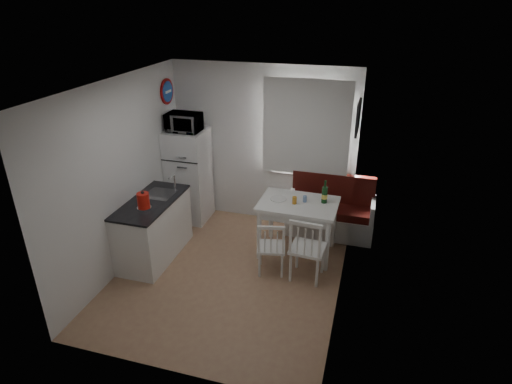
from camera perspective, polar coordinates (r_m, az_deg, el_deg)
floor at (r=6.06m, az=-3.58°, el=-10.87°), size 3.00×3.50×0.02m
ceiling at (r=5.00m, az=-4.39°, el=14.04°), size 3.00×3.50×0.02m
wall_back at (r=6.95m, az=0.94°, el=6.18°), size 3.00×0.02×2.60m
wall_front at (r=4.02m, az=-12.50°, el=-9.71°), size 3.00×0.02×2.60m
wall_left at (r=6.05m, az=-17.46°, el=2.00°), size 0.02×3.50×2.60m
wall_right at (r=5.13m, az=12.05°, el=-1.57°), size 0.02×3.50×2.60m
window at (r=6.68m, az=6.75°, el=8.15°), size 1.22×0.06×1.47m
curtain at (r=6.60m, az=6.66°, el=8.40°), size 1.35×0.02×1.50m
kitchen_counter at (r=6.38m, az=-13.47°, el=-4.73°), size 0.62×1.32×1.16m
wall_sign at (r=6.98m, az=-11.73°, el=12.99°), size 0.03×0.40×0.40m
picture_frame at (r=5.90m, az=13.43°, el=9.65°), size 0.04×0.52×0.42m
bench at (r=6.93m, az=9.85°, el=-3.09°), size 1.36×0.52×0.97m
dining_table at (r=6.17m, az=5.65°, el=-2.19°), size 1.13×0.80×0.83m
chair_left at (r=5.77m, az=1.85°, el=-6.85°), size 0.45×0.44×0.43m
chair_right at (r=5.63m, az=6.79°, el=-6.88°), size 0.47×0.45×0.51m
fridge at (r=7.21m, az=-8.92°, el=2.18°), size 0.62×0.62×1.56m
microwave at (r=6.87m, az=-9.60°, el=9.16°), size 0.53×0.36×0.29m
kettle at (r=5.90m, az=-14.79°, el=-1.12°), size 0.20×0.20×0.26m
wine_bottle at (r=6.10m, az=9.16°, el=0.03°), size 0.09×0.09×0.34m
drinking_glass_orange at (r=6.07m, az=5.15°, el=-1.11°), size 0.06×0.06×0.11m
drinking_glass_blue at (r=6.14m, az=6.52°, el=-0.91°), size 0.06×0.06×0.09m
plate at (r=6.19m, az=3.00°, el=-0.92°), size 0.23×0.23×0.02m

